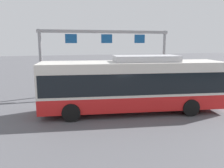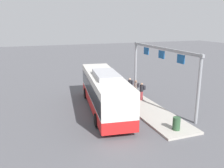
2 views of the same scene
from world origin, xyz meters
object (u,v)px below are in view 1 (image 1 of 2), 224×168
person_waiting_near (88,85)px  person_boarding (74,86)px  trash_bin (184,87)px  bus_main (132,83)px  person_waiting_mid (102,84)px

person_waiting_near → person_boarding: bearing=-48.7°
person_boarding → trash_bin: person_boarding is taller
bus_main → person_waiting_mid: size_ratio=6.65×
person_waiting_near → person_waiting_mid: (-1.12, -0.06, 0.00)m
bus_main → trash_bin: (-5.71, -3.26, -1.20)m
person_waiting_mid → trash_bin: 6.71m
person_waiting_near → person_waiting_mid: 1.12m
person_waiting_mid → trash_bin: bearing=76.5°
person_boarding → trash_bin: (-8.82, 0.52, -0.44)m
person_waiting_mid → trash_bin: size_ratio=1.86×
person_waiting_near → trash_bin: size_ratio=1.86×
person_boarding → person_waiting_near: (-1.05, -0.17, 0.00)m
trash_bin → bus_main: bearing=29.7°
person_boarding → person_waiting_near: 1.06m
bus_main → trash_bin: bus_main is taller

